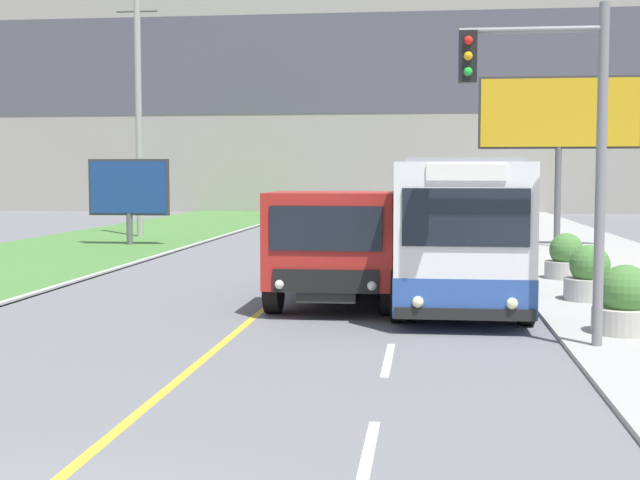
{
  "coord_description": "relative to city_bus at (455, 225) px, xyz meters",
  "views": [
    {
      "loc": [
        3.32,
        -5.39,
        2.78
      ],
      "look_at": [
        1.1,
        12.92,
        1.4
      ],
      "focal_mm": 50.0,
      "sensor_mm": 36.0,
      "label": 1
    }
  ],
  "objects": [
    {
      "name": "lane_marking_centre",
      "position": [
        -3.58,
        -13.65,
        -1.55
      ],
      "size": [
        2.88,
        140.0,
        0.01
      ],
      "color": "gold",
      "rests_on": "ground_plane"
    },
    {
      "name": "apartment_block_background",
      "position": [
        -3.96,
        45.89,
        8.49
      ],
      "size": [
        80.0,
        8.04,
        20.08
      ],
      "color": "gray",
      "rests_on": "ground_plane"
    },
    {
      "name": "city_bus",
      "position": [
        0.0,
        0.0,
        0.0
      ],
      "size": [
        2.61,
        12.39,
        3.06
      ],
      "color": "white",
      "rests_on": "ground_plane"
    },
    {
      "name": "dump_truck",
      "position": [
        -2.53,
        -2.81,
        -0.33
      ],
      "size": [
        2.59,
        6.79,
        2.41
      ],
      "color": "black",
      "rests_on": "ground_plane"
    },
    {
      "name": "car_distant",
      "position": [
        -2.49,
        16.43,
        -0.87
      ],
      "size": [
        1.8,
        4.3,
        1.45
      ],
      "color": "silver",
      "rests_on": "ground_plane"
    },
    {
      "name": "utility_pole_far",
      "position": [
        -13.13,
        16.22,
        4.03
      ],
      "size": [
        1.8,
        0.28,
        11.06
      ],
      "color": "#9E9E99",
      "rests_on": "ground_plane"
    },
    {
      "name": "traffic_light_mast",
      "position": [
        1.34,
        -7.15,
        1.9
      ],
      "size": [
        2.28,
        0.32,
        5.4
      ],
      "color": "slate",
      "rests_on": "ground_plane"
    },
    {
      "name": "billboard_large",
      "position": [
        4.14,
        12.44,
        3.27
      ],
      "size": [
        5.88,
        0.24,
        6.35
      ],
      "color": "#59595B",
      "rests_on": "ground_plane"
    },
    {
      "name": "billboard_small",
      "position": [
        -12.12,
        11.89,
        0.62
      ],
      "size": [
        3.17,
        0.24,
        3.34
      ],
      "color": "#59595B",
      "rests_on": "ground_plane"
    },
    {
      "name": "planter_round_near",
      "position": [
        2.68,
        -5.98,
        -0.97
      ],
      "size": [
        1.09,
        1.09,
        1.17
      ],
      "color": "#B7B2A8",
      "rests_on": "sidewalk_right"
    },
    {
      "name": "planter_round_second",
      "position": [
        2.8,
        -1.99,
        -0.96
      ],
      "size": [
        1.07,
        1.07,
        1.19
      ],
      "color": "#B7B2A8",
      "rests_on": "sidewalk_right"
    },
    {
      "name": "planter_round_third",
      "position": [
        2.91,
        2.01,
        -0.97
      ],
      "size": [
        1.08,
        1.08,
        1.17
      ],
      "color": "#B7B2A8",
      "rests_on": "sidewalk_right"
    }
  ]
}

